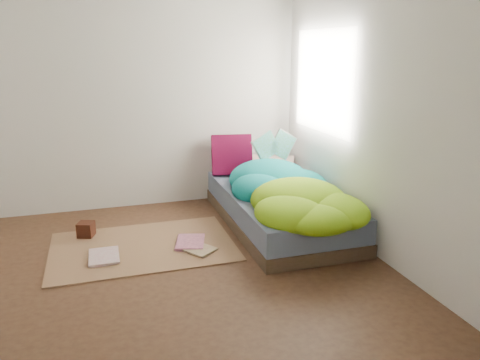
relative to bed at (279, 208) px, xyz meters
name	(u,v)px	position (x,y,z in m)	size (l,w,h in m)	color
ground	(169,272)	(-1.22, -0.72, -0.17)	(3.50, 3.50, 0.00)	#3C2317
room_walls	(162,63)	(-1.21, -0.71, 1.46)	(3.54, 3.54, 2.62)	silver
bed	(279,208)	(0.00, 0.00, 0.00)	(1.00, 2.00, 0.34)	#3B3120
duvet	(288,182)	(0.00, -0.22, 0.34)	(0.96, 1.84, 0.34)	#07656E
rug	(143,246)	(-1.37, -0.17, -0.16)	(1.60, 1.10, 0.01)	brown
pillow_floral	(269,166)	(0.20, 0.80, 0.24)	(0.57, 0.35, 0.13)	silver
pillow_magenta	(232,155)	(-0.26, 0.80, 0.39)	(0.45, 0.14, 0.45)	#4F0525
open_book	(275,136)	(0.14, 0.48, 0.64)	(0.43, 0.09, 0.26)	#338D2E
wooden_box	(86,229)	(-1.86, 0.22, -0.09)	(0.14, 0.14, 0.14)	black
floor_book_a	(89,258)	(-1.84, -0.32, -0.14)	(0.25, 0.34, 0.03)	beige
floor_book_b	(176,243)	(-1.08, -0.22, -0.14)	(0.25, 0.34, 0.03)	pink
floor_book_c	(189,253)	(-1.01, -0.47, -0.15)	(0.22, 0.30, 0.02)	tan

